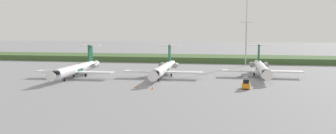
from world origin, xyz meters
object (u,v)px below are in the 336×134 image
Objects in this scene: regional_jet_third at (261,68)px; safety_cone_mid_marker at (152,88)px; antenna_mast at (246,38)px; regional_jet_second at (164,69)px; safety_cone_front_marker at (137,87)px; regional_jet_nearest at (77,69)px; baggage_tug at (246,85)px.

safety_cone_mid_marker is at bearing -136.14° from regional_jet_third.
regional_jet_second is at bearing -124.20° from antenna_mast.
safety_cone_front_marker is at bearing -116.61° from antenna_mast.
antenna_mast is (-3.00, 30.62, 7.91)m from regional_jet_third.
antenna_mast is at bearing 55.80° from regional_jet_second.
regional_jet_nearest is at bearing 145.24° from safety_cone_front_marker.
regional_jet_nearest is 26.61m from safety_cone_front_marker.
regional_jet_nearest is 56.36× the size of safety_cone_mid_marker.
antenna_mast is at bearing 66.85° from safety_cone_mid_marker.
baggage_tug is at bearing -104.19° from regional_jet_third.
antenna_mast reaches higher than safety_cone_front_marker.
safety_cone_front_marker is at bearing -172.47° from baggage_tug.
antenna_mast reaches higher than baggage_tug.
safety_cone_front_marker is 1.00× the size of safety_cone_mid_marker.
safety_cone_mid_marker is (25.69, -15.63, -2.26)m from regional_jet_nearest.
baggage_tug is at bearing 10.19° from safety_cone_mid_marker.
regional_jet_second is 9.69× the size of baggage_tug.
regional_jet_nearest reaches higher than baggage_tug.
safety_cone_mid_marker is (3.91, -0.51, 0.00)m from safety_cone_front_marker.
regional_jet_second is 20.04m from safety_cone_mid_marker.
baggage_tug is at bearing -13.91° from regional_jet_nearest.
regional_jet_second reaches higher than safety_cone_front_marker.
safety_cone_front_marker is (21.78, -15.12, -2.26)m from regional_jet_nearest.
safety_cone_front_marker is (-28.24, -56.38, -10.17)m from antenna_mast.
regional_jet_nearest is 65.33m from antenna_mast.
safety_cone_mid_marker is at bearing -169.81° from baggage_tug.
regional_jet_second and regional_jet_third have the same top height.
safety_cone_mid_marker is (-27.33, -26.27, -2.26)m from regional_jet_third.
regional_jet_nearest is at bearing -140.48° from antenna_mast.
regional_jet_second is 56.36× the size of safety_cone_mid_marker.
regional_jet_second is 19.76m from safety_cone_front_marker.
regional_jet_nearest and regional_jet_third have the same top height.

